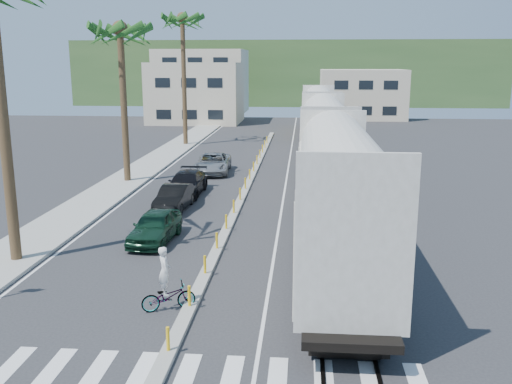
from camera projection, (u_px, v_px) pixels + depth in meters
ground at (176, 338)px, 16.92m from camera, size 140.00×140.00×0.00m
sidewalk at (137, 173)px, 41.89m from camera, size 3.00×90.00×0.15m
rails at (321, 169)px, 43.71m from camera, size 1.56×100.00×0.06m
median at (245, 190)px, 36.29m from camera, size 0.45×60.00×0.85m
crosswalk at (160, 374)px, 14.98m from camera, size 14.00×2.20×0.01m
lane_markings at (223, 175)px, 41.39m from camera, size 9.42×90.00×0.01m
freight_train at (323, 135)px, 40.96m from camera, size 3.00×60.94×5.85m
palm_trees at (126, 18)px, 37.24m from camera, size 3.50×37.20×13.75m
buildings at (238, 87)px, 86.10m from camera, size 38.00×27.00×10.00m
hillside at (287, 73)px, 112.75m from camera, size 80.00×20.00×12.00m
car_lead at (155, 226)px, 25.91m from camera, size 2.17×4.43×1.45m
car_second at (174, 198)px, 31.53m from camera, size 1.83×4.30×1.37m
car_third at (186, 184)px, 35.08m from camera, size 2.17×5.02×1.44m
car_rear at (213, 163)px, 42.11m from camera, size 3.02×5.52×1.46m
cyclist at (168, 291)px, 18.73m from camera, size 1.92×2.24×2.19m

